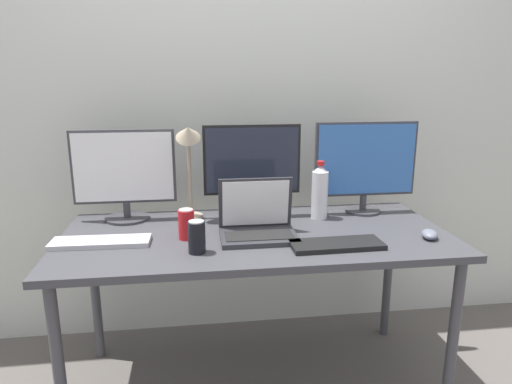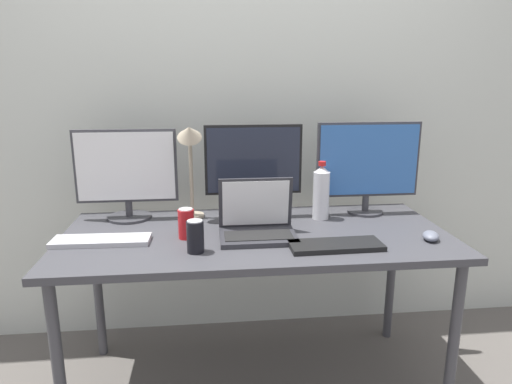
# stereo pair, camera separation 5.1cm
# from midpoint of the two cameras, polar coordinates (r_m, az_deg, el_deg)

# --- Properties ---
(ground_plane) EXTENTS (16.00, 16.00, 0.00)m
(ground_plane) POSITION_cam_midpoint_polar(r_m,az_deg,el_deg) (2.32, 0.68, -22.66)
(ground_plane) COLOR #5B5651
(wall_back) EXTENTS (7.00, 0.08, 2.60)m
(wall_back) POSITION_cam_midpoint_polar(r_m,az_deg,el_deg) (2.44, -0.91, 12.11)
(wall_back) COLOR silver
(wall_back) RESTS_ON ground
(work_desk) EXTENTS (1.64, 0.76, 0.74)m
(work_desk) POSITION_cam_midpoint_polar(r_m,az_deg,el_deg) (1.98, 0.74, -6.81)
(work_desk) COLOR #424247
(work_desk) RESTS_ON ground
(monitor_left) EXTENTS (0.46, 0.20, 0.42)m
(monitor_left) POSITION_cam_midpoint_polar(r_m,az_deg,el_deg) (2.18, -15.26, 2.36)
(monitor_left) COLOR #38383D
(monitor_left) RESTS_ON work_desk
(monitor_center) EXTENTS (0.45, 0.18, 0.44)m
(monitor_center) POSITION_cam_midpoint_polar(r_m,az_deg,el_deg) (2.13, 0.37, 3.25)
(monitor_center) COLOR black
(monitor_center) RESTS_ON work_desk
(monitor_right) EXTENTS (0.50, 0.17, 0.44)m
(monitor_right) POSITION_cam_midpoint_polar(r_m,az_deg,el_deg) (2.25, 14.45, 3.39)
(monitor_right) COLOR #38383D
(monitor_right) RESTS_ON work_desk
(laptop_silver) EXTENTS (0.31, 0.23, 0.24)m
(laptop_silver) POSITION_cam_midpoint_polar(r_m,az_deg,el_deg) (1.90, 0.77, -3.94)
(laptop_silver) COLOR #2D2D33
(laptop_silver) RESTS_ON work_desk
(keyboard_main) EXTENTS (0.37, 0.15, 0.02)m
(keyboard_main) POSITION_cam_midpoint_polar(r_m,az_deg,el_deg) (1.82, 10.74, -6.57)
(keyboard_main) COLOR black
(keyboard_main) RESTS_ON work_desk
(keyboard_aux) EXTENTS (0.39, 0.13, 0.02)m
(keyboard_aux) POSITION_cam_midpoint_polar(r_m,az_deg,el_deg) (1.94, -18.07, -5.80)
(keyboard_aux) COLOR #B2B2B7
(keyboard_aux) RESTS_ON work_desk
(mouse_by_keyboard) EXTENTS (0.09, 0.11, 0.04)m
(mouse_by_keyboard) POSITION_cam_midpoint_polar(r_m,az_deg,el_deg) (2.01, 21.69, -5.13)
(mouse_by_keyboard) COLOR slate
(mouse_by_keyboard) RESTS_ON work_desk
(water_bottle) EXTENTS (0.08, 0.08, 0.27)m
(water_bottle) POSITION_cam_midpoint_polar(r_m,az_deg,el_deg) (2.15, 8.82, -0.07)
(water_bottle) COLOR silver
(water_bottle) RESTS_ON work_desk
(soda_can_near_keyboard) EXTENTS (0.07, 0.07, 0.13)m
(soda_can_near_keyboard) POSITION_cam_midpoint_polar(r_m,az_deg,el_deg) (1.74, -6.76, -5.54)
(soda_can_near_keyboard) COLOR black
(soda_can_near_keyboard) RESTS_ON work_desk
(soda_can_by_laptop) EXTENTS (0.07, 0.07, 0.13)m
(soda_can_by_laptop) POSITION_cam_midpoint_polar(r_m,az_deg,el_deg) (1.90, -7.97, -3.93)
(soda_can_by_laptop) COLOR red
(soda_can_by_laptop) RESTS_ON work_desk
(desk_lamp) EXTENTS (0.11, 0.18, 0.47)m
(desk_lamp) POSITION_cam_midpoint_polar(r_m,az_deg,el_deg) (2.08, -7.55, 4.94)
(desk_lamp) COLOR tan
(desk_lamp) RESTS_ON work_desk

